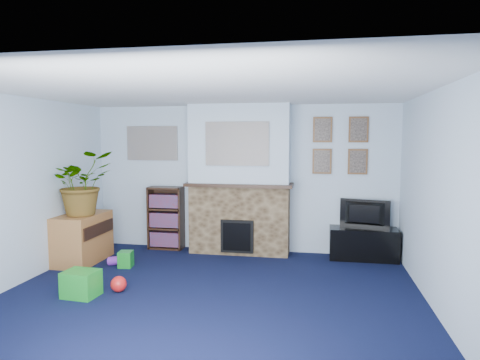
% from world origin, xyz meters
% --- Properties ---
extents(floor, '(5.00, 4.50, 0.01)m').
position_xyz_m(floor, '(0.00, 0.00, 0.00)').
color(floor, black).
rests_on(floor, ground).
extents(ceiling, '(5.00, 4.50, 0.01)m').
position_xyz_m(ceiling, '(0.00, 0.00, 2.40)').
color(ceiling, white).
rests_on(ceiling, wall_back).
extents(wall_back, '(5.00, 0.04, 2.40)m').
position_xyz_m(wall_back, '(0.00, 2.25, 1.20)').
color(wall_back, silver).
rests_on(wall_back, ground).
extents(wall_front, '(5.00, 0.04, 2.40)m').
position_xyz_m(wall_front, '(0.00, -2.25, 1.20)').
color(wall_front, silver).
rests_on(wall_front, ground).
extents(wall_left, '(0.04, 4.50, 2.40)m').
position_xyz_m(wall_left, '(-2.50, 0.00, 1.20)').
color(wall_left, silver).
rests_on(wall_left, ground).
extents(wall_right, '(0.04, 4.50, 2.40)m').
position_xyz_m(wall_right, '(2.50, 0.00, 1.20)').
color(wall_right, silver).
rests_on(wall_right, ground).
extents(chimney_breast, '(1.72, 0.50, 2.40)m').
position_xyz_m(chimney_breast, '(0.00, 2.05, 1.18)').
color(chimney_breast, brown).
rests_on(chimney_breast, ground).
extents(collage_main, '(1.00, 0.03, 0.68)m').
position_xyz_m(collage_main, '(0.00, 1.84, 1.78)').
color(collage_main, gray).
rests_on(collage_main, chimney_breast).
extents(collage_left, '(0.90, 0.03, 0.58)m').
position_xyz_m(collage_left, '(-1.55, 2.23, 1.78)').
color(collage_left, gray).
rests_on(collage_left, wall_back).
extents(portrait_tl, '(0.30, 0.03, 0.40)m').
position_xyz_m(portrait_tl, '(1.30, 2.23, 2.00)').
color(portrait_tl, brown).
rests_on(portrait_tl, wall_back).
extents(portrait_tr, '(0.30, 0.03, 0.40)m').
position_xyz_m(portrait_tr, '(1.85, 2.23, 2.00)').
color(portrait_tr, brown).
rests_on(portrait_tr, wall_back).
extents(portrait_bl, '(0.30, 0.03, 0.40)m').
position_xyz_m(portrait_bl, '(1.30, 2.23, 1.50)').
color(portrait_bl, brown).
rests_on(portrait_bl, wall_back).
extents(portrait_br, '(0.30, 0.03, 0.40)m').
position_xyz_m(portrait_br, '(1.85, 2.23, 1.50)').
color(portrait_br, brown).
rests_on(portrait_br, wall_back).
extents(tv_stand, '(1.02, 0.43, 0.49)m').
position_xyz_m(tv_stand, '(1.95, 2.03, 0.23)').
color(tv_stand, black).
rests_on(tv_stand, ground).
extents(television, '(0.76, 0.27, 0.44)m').
position_xyz_m(television, '(1.95, 2.05, 0.70)').
color(television, black).
rests_on(television, tv_stand).
extents(bookshelf, '(0.58, 0.28, 1.05)m').
position_xyz_m(bookshelf, '(-1.27, 2.11, 0.50)').
color(bookshelf, black).
rests_on(bookshelf, ground).
extents(sideboard, '(0.52, 0.94, 0.73)m').
position_xyz_m(sideboard, '(-2.24, 1.12, 0.35)').
color(sideboard, '#A66935').
rests_on(sideboard, ground).
extents(potted_plant, '(1.11, 1.13, 0.95)m').
position_xyz_m(potted_plant, '(-2.19, 1.07, 1.21)').
color(potted_plant, '#26661E').
rests_on(potted_plant, sideboard).
extents(mantel_clock, '(0.11, 0.07, 0.16)m').
position_xyz_m(mantel_clock, '(-0.10, 2.00, 1.22)').
color(mantel_clock, gold).
rests_on(mantel_clock, chimney_breast).
extents(mantel_candle, '(0.05, 0.05, 0.16)m').
position_xyz_m(mantel_candle, '(0.35, 2.00, 1.23)').
color(mantel_candle, '#B2BFC6').
rests_on(mantel_candle, chimney_breast).
extents(mantel_teddy, '(0.12, 0.12, 0.12)m').
position_xyz_m(mantel_teddy, '(-0.61, 2.00, 1.22)').
color(mantel_teddy, gray).
rests_on(mantel_teddy, chimney_breast).
extents(mantel_can, '(0.06, 0.06, 0.12)m').
position_xyz_m(mantel_can, '(0.70, 2.00, 1.21)').
color(mantel_can, '#198C26').
rests_on(mantel_can, chimney_breast).
extents(green_crate, '(0.41, 0.34, 0.31)m').
position_xyz_m(green_crate, '(-1.49, -0.20, 0.14)').
color(green_crate, '#198C26').
rests_on(green_crate, ground).
extents(toy_ball, '(0.19, 0.19, 0.19)m').
position_xyz_m(toy_ball, '(-1.12, 0.02, 0.09)').
color(toy_ball, red).
rests_on(toy_ball, ground).
extents(toy_block, '(0.21, 0.21, 0.23)m').
position_xyz_m(toy_block, '(-1.48, 0.98, 0.11)').
color(toy_block, '#198C26').
rests_on(toy_block, ground).
extents(toy_tube, '(0.30, 0.13, 0.17)m').
position_xyz_m(toy_tube, '(-1.64, 1.04, 0.07)').
color(toy_tube, purple).
rests_on(toy_tube, ground).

